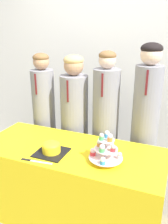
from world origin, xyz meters
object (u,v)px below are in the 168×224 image
student_0 (45,121)px  student_1 (75,126)px  cupcake_stand (106,149)px  student_2 (105,129)px  round_cake (51,148)px  cake_knife (31,161)px  student_3 (144,130)px

student_0 → student_1: 0.38m
cupcake_stand → student_2: size_ratio=0.17×
round_cake → student_1: bearing=97.4°
student_1 → student_2: (0.35, -0.00, 0.02)m
cupcake_stand → student_2: student_2 is taller
student_1 → student_2: 0.35m
round_cake → cupcake_stand: bearing=5.1°
student_2 → cake_knife: bearing=-113.3°
cupcake_stand → student_1: 0.82m
student_0 → student_1: bearing=0.0°
student_1 → cake_knife: bearing=-90.1°
cake_knife → student_2: bearing=60.2°
student_0 → student_2: (0.73, 0.00, 0.02)m
cake_knife → student_1: student_1 is taller
cake_knife → student_0: bearing=108.3°
cake_knife → student_2: (0.35, 0.82, -0.00)m
cake_knife → student_3: student_3 is taller
student_0 → student_1: size_ratio=1.00×
round_cake → cake_knife: bearing=-116.3°
cake_knife → round_cake: bearing=57.2°
cake_knife → student_0: size_ratio=0.18×
student_2 → student_3: student_3 is taller
cupcake_stand → student_2: 0.64m
round_cake → student_0: bearing=125.7°
student_2 → cupcake_stand: bearing=-72.3°
cupcake_stand → student_1: size_ratio=0.18×
cake_knife → student_1: 0.82m
round_cake → student_2: bearing=67.5°
cupcake_stand → student_3: size_ratio=0.17×
cake_knife → student_2: 0.89m
student_2 → round_cake: bearing=-112.5°
cake_knife → student_0: 0.90m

